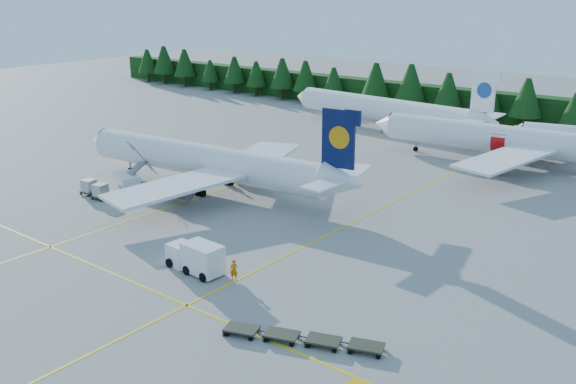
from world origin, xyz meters
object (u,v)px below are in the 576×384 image
Objects in this scene: airliner_navy at (200,160)px; airstairs at (130,176)px; service_truck at (195,256)px; airliner_red at (497,139)px.

airstairs is at bearing -159.18° from airliner_navy.
airliner_navy is 25.99m from service_truck.
airliner_red is at bearing 85.30° from service_truck.
airliner_red is 53.11m from airstairs.
airliner_navy is at bearing 137.40° from service_truck.
airliner_red is at bearing 49.61° from airliner_navy.
airliner_navy reaches higher than service_truck.
service_truck is at bearing -101.88° from airliner_red.
airliner_red is 6.84× the size of service_truck.
airstairs is (-34.22, -40.53, -2.71)m from airliner_red.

